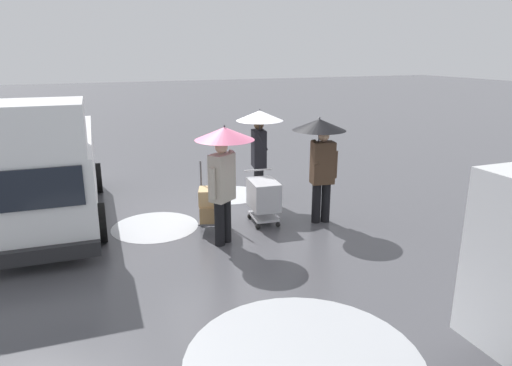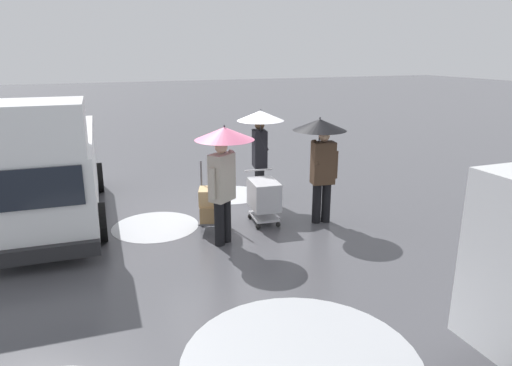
% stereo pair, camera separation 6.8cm
% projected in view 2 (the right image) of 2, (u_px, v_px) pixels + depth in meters
% --- Properties ---
extents(ground_plane, '(90.00, 90.00, 0.00)m').
position_uv_depth(ground_plane, '(224.00, 215.00, 9.73)').
color(ground_plane, '#4C4C51').
extents(slush_patch_under_van, '(1.48, 1.48, 0.01)m').
position_uv_depth(slush_patch_under_van, '(232.00, 194.00, 11.07)').
color(slush_patch_under_van, silver).
rests_on(slush_patch_under_van, ground).
extents(slush_patch_mid_street, '(1.70, 1.70, 0.01)m').
position_uv_depth(slush_patch_mid_street, '(156.00, 226.00, 9.07)').
color(slush_patch_mid_street, '#ADAFB5').
rests_on(slush_patch_mid_street, ground).
extents(slush_patch_far_side, '(2.74, 2.74, 0.01)m').
position_uv_depth(slush_patch_far_side, '(301.00, 361.00, 5.14)').
color(slush_patch_far_side, '#ADAFB5').
rests_on(slush_patch_far_side, ground).
extents(cargo_van_parked_right, '(2.37, 5.42, 2.60)m').
position_uv_depth(cargo_van_parked_right, '(43.00, 166.00, 8.99)').
color(cargo_van_parked_right, white).
rests_on(cargo_van_parked_right, ground).
extents(shopping_cart_vendor, '(0.63, 0.87, 1.02)m').
position_uv_depth(shopping_cart_vendor, '(264.00, 196.00, 9.12)').
color(shopping_cart_vendor, '#B2B2B7').
rests_on(shopping_cart_vendor, ground).
extents(hand_dolly_boxes, '(0.72, 0.84, 1.32)m').
position_uv_depth(hand_dolly_boxes, '(212.00, 205.00, 8.77)').
color(hand_dolly_boxes, '#515156').
rests_on(hand_dolly_boxes, ground).
extents(pedestrian_pink_side, '(1.04, 1.04, 2.15)m').
position_uv_depth(pedestrian_pink_side, '(321.00, 146.00, 8.88)').
color(pedestrian_pink_side, black).
rests_on(pedestrian_pink_side, ground).
extents(pedestrian_black_side, '(1.04, 1.04, 2.15)m').
position_uv_depth(pedestrian_black_side, '(260.00, 134.00, 10.13)').
color(pedestrian_black_side, black).
rests_on(pedestrian_black_side, ground).
extents(pedestrian_white_side, '(1.04, 1.04, 2.15)m').
position_uv_depth(pedestrian_white_side, '(223.00, 157.00, 7.90)').
color(pedestrian_white_side, black).
rests_on(pedestrian_white_side, ground).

